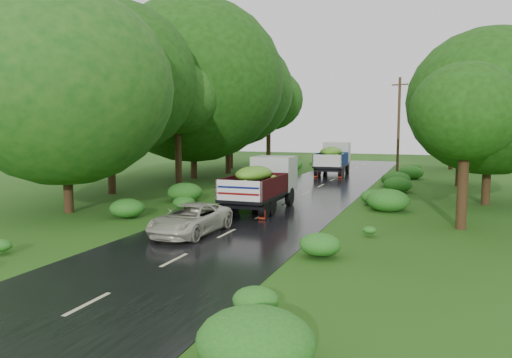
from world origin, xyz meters
The scene contains 10 objects.
ground centered at (0.00, 0.00, 0.00)m, with size 120.00×120.00×0.00m, color #1D470F.
road centered at (0.00, 5.00, 0.01)m, with size 6.50×80.00×0.02m, color black.
road_lines centered at (0.00, 6.00, 0.02)m, with size 0.12×69.60×0.00m.
truck_near centered at (-0.56, 9.73, 1.41)m, with size 2.16×5.96×2.50m.
truck_far centered at (-0.78, 28.05, 1.49)m, with size 2.52×6.37×2.63m.
car centered at (-1.23, 3.44, 0.59)m, with size 1.88×4.07×1.13m, color #BAB9A5.
utility_pole centered at (4.25, 29.75, 4.12)m, with size 1.34×0.61×8.01m.
trees_left centered at (-10.15, 20.79, 6.81)m, with size 7.00×35.55×9.88m.
trees_right centered at (9.06, 21.39, 4.99)m, with size 5.14×32.11×7.14m.
shrubs centered at (0.00, 14.00, 0.35)m, with size 11.90×44.00×0.70m.
Camera 1 is at (7.49, -13.08, 4.12)m, focal length 35.00 mm.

